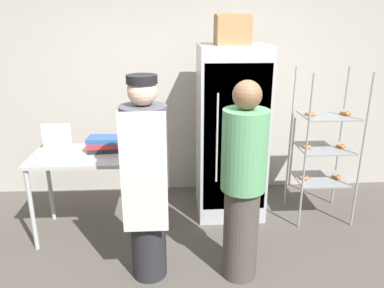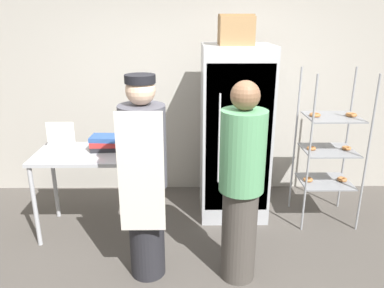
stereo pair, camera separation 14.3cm
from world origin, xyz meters
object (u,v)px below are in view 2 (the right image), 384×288
(baking_rack, at_px, (329,149))
(blender_pitcher, at_px, (134,140))
(cardboard_storage_box, at_px, (236,30))
(refrigerator, at_px, (234,133))
(donut_box, at_px, (59,148))
(person_customer, at_px, (241,184))
(person_baker, at_px, (144,178))
(binder_stack, at_px, (107,143))

(baking_rack, relative_size, blender_pitcher, 5.81)
(blender_pitcher, relative_size, cardboard_storage_box, 0.81)
(refrigerator, xyz_separation_m, cardboard_storage_box, (-0.04, -0.09, 1.10))
(donut_box, bearing_deg, blender_pitcher, -1.20)
(donut_box, distance_m, blender_pitcher, 0.77)
(refrigerator, relative_size, person_customer, 1.10)
(refrigerator, distance_m, cardboard_storage_box, 1.10)
(baking_rack, distance_m, person_baker, 2.11)
(binder_stack, bearing_deg, person_customer, -34.30)
(blender_pitcher, xyz_separation_m, person_baker, (0.18, -0.72, -0.09))
(baking_rack, xyz_separation_m, blender_pitcher, (-2.06, -0.23, 0.19))
(donut_box, bearing_deg, cardboard_storage_box, 9.78)
(donut_box, height_order, blender_pitcher, blender_pitcher)
(donut_box, height_order, binder_stack, donut_box)
(baking_rack, height_order, person_baker, person_baker)
(donut_box, distance_m, person_customer, 1.90)
(person_baker, bearing_deg, cardboard_storage_box, 51.08)
(refrigerator, relative_size, person_baker, 1.08)
(refrigerator, xyz_separation_m, donut_box, (-1.82, -0.40, -0.02))
(refrigerator, xyz_separation_m, person_customer, (-0.08, -1.18, -0.07))
(binder_stack, height_order, person_customer, person_customer)
(refrigerator, height_order, cardboard_storage_box, cardboard_storage_box)
(baking_rack, relative_size, donut_box, 5.84)
(baking_rack, distance_m, person_customer, 1.48)
(baking_rack, bearing_deg, donut_box, -175.66)
(baking_rack, xyz_separation_m, cardboard_storage_box, (-1.04, 0.09, 1.23))
(binder_stack, distance_m, person_customer, 1.53)
(refrigerator, height_order, person_customer, refrigerator)
(baking_rack, distance_m, donut_box, 2.83)
(blender_pitcher, relative_size, binder_stack, 0.87)
(blender_pitcher, distance_m, person_customer, 1.25)
(binder_stack, relative_size, person_customer, 0.19)
(donut_box, height_order, cardboard_storage_box, cardboard_storage_box)
(baking_rack, height_order, binder_stack, baking_rack)
(refrigerator, height_order, person_baker, refrigerator)
(donut_box, height_order, person_customer, person_customer)
(cardboard_storage_box, height_order, person_customer, cardboard_storage_box)
(cardboard_storage_box, distance_m, person_customer, 1.60)
(binder_stack, xyz_separation_m, cardboard_storage_box, (1.31, 0.23, 1.10))
(baking_rack, relative_size, person_customer, 0.97)
(refrigerator, bearing_deg, cardboard_storage_box, -112.58)
(donut_box, relative_size, binder_stack, 0.86)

